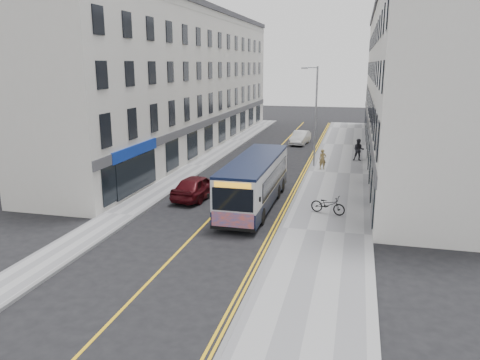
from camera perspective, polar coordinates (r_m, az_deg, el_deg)
The scene contains 17 objects.
ground at distance 25.96m, azimuth -3.36°, elevation -4.42°, with size 140.00×140.00×0.00m, color black.
pavement_east at distance 36.42m, azimuth 11.82°, elevation 0.80°, with size 4.50×64.00×0.12m, color #99999B.
pavement_west at distance 38.47m, azimuth -5.15°, elevation 1.74°, with size 2.00×64.00×0.12m, color #99999B.
kerb_east at distance 36.56m, azimuth 8.30°, elevation 1.01°, with size 0.18×64.00×0.13m, color slate.
kerb_west at distance 38.15m, azimuth -3.73°, elevation 1.68°, with size 0.18×64.00×0.13m, color slate.
road_centre_line at distance 37.17m, azimuth 2.16°, elevation 1.26°, with size 0.12×64.00×0.01m, color yellow.
road_dbl_yellow_inner at distance 36.62m, azimuth 7.60°, elevation 0.96°, with size 0.10×64.00×0.01m, color yellow.
road_dbl_yellow_outer at distance 36.60m, azimuth 7.91°, elevation 0.94°, with size 0.10×64.00×0.01m, color yellow.
terrace_east at distance 44.70m, azimuth 19.63°, elevation 11.04°, with size 6.00×46.00×13.00m, color silver.
terrace_west at distance 47.45m, azimuth -6.37°, elevation 11.88°, with size 6.00×46.00×13.00m, color silver.
streetlamp at distance 37.82m, azimuth 9.11°, elevation 8.05°, with size 1.32×0.18×8.00m.
city_bus at distance 27.17m, azimuth 1.80°, elevation -0.07°, with size 2.34×10.00×2.90m.
bicycle at distance 26.25m, azimuth 10.67°, elevation -2.97°, with size 0.69×1.97×1.03m, color black.
pedestrian_near at distance 37.24m, azimuth 10.04°, elevation 2.51°, with size 0.57×0.38×1.57m, color olive.
pedestrian_far at distance 41.14m, azimuth 14.27°, elevation 3.58°, with size 0.91×0.71×1.87m, color black.
car_white at distance 49.37m, azimuth 7.36°, elevation 5.14°, with size 1.45×4.15×1.37m, color silver.
car_maroon at distance 29.23m, azimuth -5.28°, elevation -0.81°, with size 1.77×4.41×1.50m, color #470B11.
Camera 1 is at (7.44, -23.48, 8.19)m, focal length 35.00 mm.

